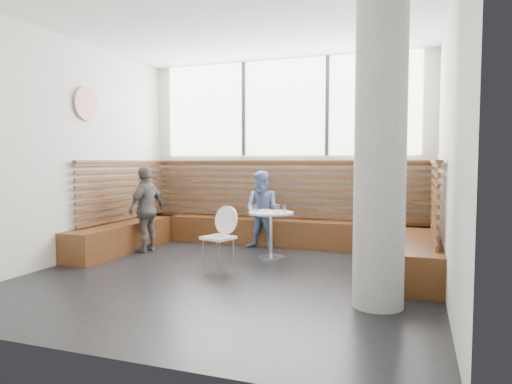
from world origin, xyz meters
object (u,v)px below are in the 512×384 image
(cafe_chair, at_px, (220,231))
(child_back, at_px, (263,210))
(child_left, at_px, (147,209))
(concrete_column, at_px, (380,145))
(adult_man, at_px, (378,206))
(cafe_table, at_px, (271,225))

(cafe_chair, bearing_deg, child_back, 101.81)
(cafe_chair, distance_m, child_left, 1.65)
(concrete_column, height_order, adult_man, concrete_column)
(concrete_column, relative_size, child_left, 2.35)
(cafe_table, distance_m, adult_man, 1.59)
(cafe_chair, distance_m, adult_man, 2.17)
(cafe_table, relative_size, adult_man, 0.41)
(cafe_table, bearing_deg, concrete_column, -47.34)
(cafe_table, relative_size, child_left, 0.50)
(cafe_chair, distance_m, child_back, 1.37)
(concrete_column, height_order, child_back, concrete_column)
(cafe_table, bearing_deg, child_left, -174.62)
(adult_man, distance_m, child_left, 3.58)
(child_left, bearing_deg, adult_man, 96.71)
(concrete_column, bearing_deg, child_back, 129.79)
(adult_man, relative_size, child_left, 1.23)
(concrete_column, xyz_separation_m, child_left, (-3.73, 1.65, -0.92))
(child_left, bearing_deg, cafe_table, 100.97)
(child_back, distance_m, child_left, 1.87)
(concrete_column, bearing_deg, cafe_table, 132.66)
(cafe_table, height_order, child_back, child_back)
(concrete_column, bearing_deg, adult_man, 94.91)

